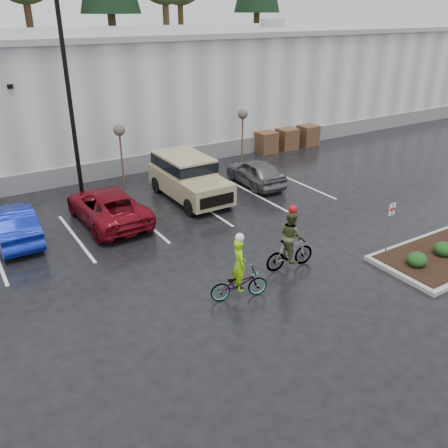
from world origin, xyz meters
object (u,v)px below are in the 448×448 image
pallet_stack_b (287,139)px  cyclist_hivis (239,278)px  sapling_mid (119,133)px  car_grey (255,172)px  fire_lane_sign (390,223)px  lamppost (67,78)px  car_blue (13,224)px  sapling_east (243,117)px  pallet_stack_c (307,135)px  car_red (107,206)px  pallet_stack_a (266,142)px  cyclist_olive (290,246)px  suv_tan (190,179)px

pallet_stack_b → cyclist_hivis: 18.16m
sapling_mid → car_grey: size_ratio=0.79×
sapling_mid → fire_lane_sign: sapling_mid is taller
pallet_stack_b → fire_lane_sign: bearing=-114.9°
lamppost → car_blue: size_ratio=2.14×
pallet_stack_b → fire_lane_sign: fire_lane_sign is taller
cyclist_hivis → sapling_east: bearing=-19.7°
lamppost → car_grey: size_ratio=2.27×
pallet_stack_c → fire_lane_sign: (-8.20, -13.80, 0.73)m
sapling_east → pallet_stack_c: sapling_east is taller
pallet_stack_c → lamppost: bearing=-172.9°
lamppost → pallet_stack_b: bearing=8.0°
car_red → pallet_stack_a: bearing=-158.2°
pallet_stack_b → car_red: car_red is taller
fire_lane_sign → car_red: bearing=131.5°
car_red → cyclist_olive: size_ratio=2.16×
car_grey → cyclist_olive: 8.84m
sapling_east → pallet_stack_b: bearing=13.4°
cyclist_hivis → cyclist_olive: 2.69m
car_blue → sapling_mid: bearing=-147.3°
fire_lane_sign → suv_tan: size_ratio=0.43×
suv_tan → fire_lane_sign: bearing=-70.0°
pallet_stack_b → suv_tan: 10.79m
car_grey → cyclist_hivis: cyclist_hivis is taller
lamppost → cyclist_hivis: bearing=-81.4°
suv_tan → cyclist_hivis: (-2.80, -8.48, -0.32)m
suv_tan → cyclist_olive: cyclist_olive is taller
pallet_stack_a → car_grey: size_ratio=0.33×
car_grey → cyclist_hivis: 10.81m
sapling_mid → car_red: (-2.31, -4.19, -2.00)m
car_red → cyclist_olive: bearing=118.2°
pallet_stack_a → car_blue: 16.83m
fire_lane_sign → pallet_stack_a: bearing=71.2°
pallet_stack_a → car_red: 13.36m
fire_lane_sign → sapling_mid: bearing=112.5°
pallet_stack_a → fire_lane_sign: fire_lane_sign is taller
cyclist_hivis → suv_tan: bearing=-3.6°
pallet_stack_b → cyclist_hivis: size_ratio=0.59×
car_blue → car_grey: size_ratio=1.06×
cyclist_hivis → lamppost: bearing=23.3°
pallet_stack_a → car_grey: bearing=-131.5°
pallet_stack_c → fire_lane_sign: 16.07m
sapling_mid → car_grey: bearing=-31.9°
pallet_stack_a → car_red: bearing=-157.1°
sapling_east → car_grey: 4.49m
lamppost → fire_lane_sign: bearing=-56.5°
lamppost → car_grey: 10.10m
sapling_mid → pallet_stack_a: bearing=5.7°
car_red → car_grey: size_ratio=1.29×
pallet_stack_c → cyclist_hivis: (-14.31, -13.16, 0.03)m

